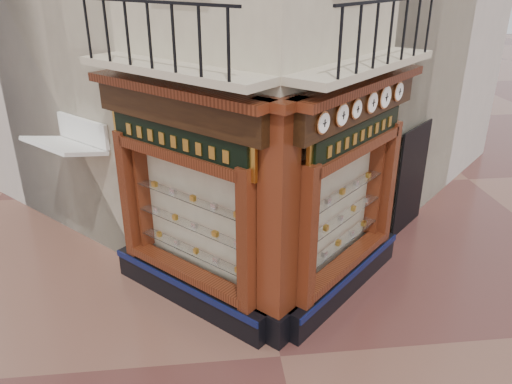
{
  "coord_description": "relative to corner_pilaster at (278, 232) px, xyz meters",
  "views": [
    {
      "loc": [
        -1.05,
        -6.0,
        5.54
      ],
      "look_at": [
        -0.16,
        2.0,
        1.94
      ],
      "focal_mm": 35.0,
      "sensor_mm": 36.0,
      "label": 1
    }
  ],
  "objects": [
    {
      "name": "ground",
      "position": [
        0.0,
        -0.5,
        -1.95
      ],
      "size": [
        80.0,
        80.0,
        0.0
      ],
      "primitive_type": "plane",
      "color": "#4D2824",
      "rests_on": "ground"
    },
    {
      "name": "shopfront_left",
      "position": [
        -1.41,
        1.07,
        0.03
      ],
      "size": [
        2.86,
        2.86,
        3.98
      ],
      "rotation": [
        0.0,
        0.0,
        2.36
      ],
      "color": "black",
      "rests_on": "ground"
    },
    {
      "name": "shopfront_right",
      "position": [
        1.41,
        1.07,
        0.03
      ],
      "size": [
        2.86,
        2.86,
        3.98
      ],
      "rotation": [
        0.0,
        0.0,
        0.79
      ],
      "color": "black",
      "rests_on": "ground"
    },
    {
      "name": "corner_pilaster",
      "position": [
        0.0,
        0.0,
        0.0
      ],
      "size": [
        0.85,
        0.85,
        3.98
      ],
      "rotation": [
        0.0,
        0.0,
        0.79
      ],
      "color": "black",
      "rests_on": "ground"
    },
    {
      "name": "balcony",
      "position": [
        0.0,
        0.99,
        2.27
      ],
      "size": [
        5.94,
        2.97,
        1.03
      ],
      "color": "beige",
      "rests_on": "ground"
    },
    {
      "name": "clock_a",
      "position": [
        0.59,
        -0.01,
        1.67
      ],
      "size": [
        0.26,
        0.26,
        0.32
      ],
      "rotation": [
        0.0,
        0.0,
        0.79
      ],
      "color": "#BF783F",
      "rests_on": "ground"
    },
    {
      "name": "clock_b",
      "position": [
        0.96,
        0.35,
        1.67
      ],
      "size": [
        0.29,
        0.29,
        0.35
      ],
      "rotation": [
        0.0,
        0.0,
        0.79
      ],
      "color": "#BF783F",
      "rests_on": "ground"
    },
    {
      "name": "clock_c",
      "position": [
        1.26,
        0.66,
        1.67
      ],
      "size": [
        0.26,
        0.26,
        0.31
      ],
      "rotation": [
        0.0,
        0.0,
        0.79
      ],
      "color": "#BF783F",
      "rests_on": "ground"
    },
    {
      "name": "clock_d",
      "position": [
        1.63,
        1.02,
        1.67
      ],
      "size": [
        0.29,
        0.29,
        0.36
      ],
      "rotation": [
        0.0,
        0.0,
        0.79
      ],
      "color": "#BF783F",
      "rests_on": "ground"
    },
    {
      "name": "clock_e",
      "position": [
        1.96,
        1.36,
        1.67
      ],
      "size": [
        0.32,
        0.32,
        0.4
      ],
      "rotation": [
        0.0,
        0.0,
        0.79
      ],
      "color": "#BF783F",
      "rests_on": "ground"
    },
    {
      "name": "clock_f",
      "position": [
        2.33,
        1.72,
        1.67
      ],
      "size": [
        0.28,
        0.28,
        0.35
      ],
      "rotation": [
        0.0,
        0.0,
        0.79
      ],
      "color": "#BF783F",
      "rests_on": "ground"
    },
    {
      "name": "awning",
      "position": [
        -3.74,
        3.03,
        -1.95
      ],
      "size": [
        1.79,
        1.79,
        0.31
      ],
      "primitive_type": null,
      "rotation": [
        0.25,
        0.0,
        2.36
      ],
      "color": "white",
      "rests_on": "ground"
    },
    {
      "name": "signboard_left",
      "position": [
        -1.46,
        1.01,
        1.15
      ],
      "size": [
        2.28,
        2.28,
        0.61
      ],
      "rotation": [
        0.0,
        0.0,
        2.36
      ],
      "color": "gold",
      "rests_on": "ground"
    },
    {
      "name": "signboard_right",
      "position": [
        1.46,
        1.01,
        1.15
      ],
      "size": [
        2.13,
        2.13,
        0.57
      ],
      "rotation": [
        0.0,
        0.0,
        0.79
      ],
      "color": "gold",
      "rests_on": "ground"
    }
  ]
}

